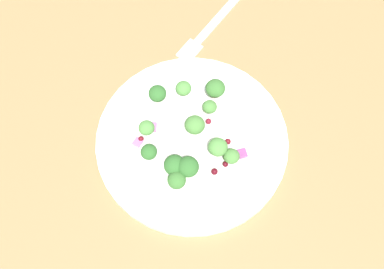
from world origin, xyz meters
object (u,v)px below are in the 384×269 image
(fork, at_px, (214,22))
(broccoli_floret_1, at_px, (157,94))
(plate, at_px, (192,140))
(broccoli_floret_0, at_px, (177,180))
(broccoli_floret_2, at_px, (218,147))

(fork, bearing_deg, broccoli_floret_1, -128.28)
(plate, distance_m, fork, 0.20)
(broccoli_floret_0, bearing_deg, fork, 70.37)
(broccoli_floret_2, distance_m, fork, 0.22)
(plate, xyz_separation_m, fork, (0.06, 0.19, -0.01))
(broccoli_floret_0, distance_m, broccoli_floret_2, 0.07)
(fork, bearing_deg, plate, -107.95)
(broccoli_floret_0, relative_size, broccoli_floret_2, 0.92)
(broccoli_floret_2, bearing_deg, fork, 81.53)
(broccoli_floret_1, distance_m, fork, 0.16)
(broccoli_floret_0, xyz_separation_m, broccoli_floret_2, (0.06, 0.04, 0.00))
(plate, bearing_deg, broccoli_floret_0, -114.67)
(broccoli_floret_1, height_order, fork, broccoli_floret_1)
(broccoli_floret_2, bearing_deg, broccoli_floret_1, 126.88)
(broccoli_floret_0, bearing_deg, broccoli_floret_2, 31.91)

